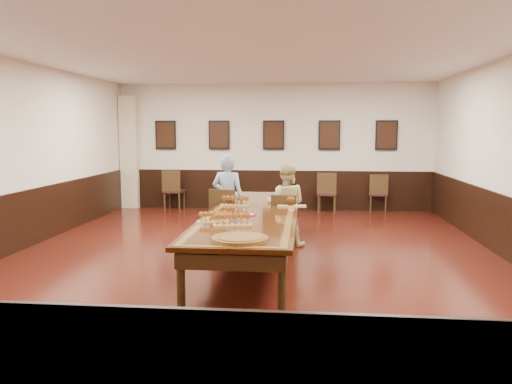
# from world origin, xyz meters

# --- Properties ---
(floor) EXTENTS (8.00, 10.00, 0.02)m
(floor) POSITION_xyz_m (0.00, 0.00, -0.01)
(floor) COLOR black
(floor) RESTS_ON ground
(ceiling) EXTENTS (8.00, 10.00, 0.02)m
(ceiling) POSITION_xyz_m (0.00, 0.00, 3.21)
(ceiling) COLOR white
(ceiling) RESTS_ON floor
(wall_back) EXTENTS (8.00, 0.02, 3.20)m
(wall_back) POSITION_xyz_m (0.00, 5.01, 1.60)
(wall_back) COLOR beige
(wall_back) RESTS_ON floor
(wall_front) EXTENTS (8.00, 0.02, 3.20)m
(wall_front) POSITION_xyz_m (0.00, -5.01, 1.60)
(wall_front) COLOR beige
(wall_front) RESTS_ON floor
(wall_left) EXTENTS (0.02, 10.00, 3.20)m
(wall_left) POSITION_xyz_m (-4.01, 0.00, 1.60)
(wall_left) COLOR beige
(wall_left) RESTS_ON floor
(chair_man) EXTENTS (0.56, 0.59, 1.01)m
(chair_man) POSITION_xyz_m (-0.58, 0.93, 0.50)
(chair_man) COLOR black
(chair_man) RESTS_ON floor
(chair_woman) EXTENTS (0.48, 0.52, 0.93)m
(chair_woman) POSITION_xyz_m (0.47, 0.86, 0.47)
(chair_woman) COLOR black
(chair_woman) RESTS_ON floor
(spare_chair_a) EXTENTS (0.51, 0.55, 1.02)m
(spare_chair_a) POSITION_xyz_m (-2.52, 4.65, 0.51)
(spare_chair_a) COLOR black
(spare_chair_a) RESTS_ON floor
(spare_chair_b) EXTENTS (0.47, 0.50, 0.90)m
(spare_chair_b) POSITION_xyz_m (-1.16, 4.65, 0.45)
(spare_chair_b) COLOR black
(spare_chair_b) RESTS_ON floor
(spare_chair_c) EXTENTS (0.53, 0.56, 1.00)m
(spare_chair_c) POSITION_xyz_m (1.36, 4.59, 0.50)
(spare_chair_c) COLOR black
(spare_chair_c) RESTS_ON floor
(spare_chair_d) EXTENTS (0.46, 0.50, 0.95)m
(spare_chair_d) POSITION_xyz_m (2.61, 4.82, 0.47)
(spare_chair_d) COLOR black
(spare_chair_d) RESTS_ON floor
(person_man) EXTENTS (0.65, 0.49, 1.61)m
(person_man) POSITION_xyz_m (-0.56, 1.04, 0.80)
(person_man) COLOR teal
(person_man) RESTS_ON floor
(person_woman) EXTENTS (0.77, 0.63, 1.46)m
(person_woman) POSITION_xyz_m (0.48, 0.96, 0.73)
(person_woman) COLOR #D2C783
(person_woman) RESTS_ON floor
(pink_phone) EXTENTS (0.10, 0.15, 0.01)m
(pink_phone) POSITION_xyz_m (0.60, 0.17, 0.76)
(pink_phone) COLOR #ED4F80
(pink_phone) RESTS_ON conference_table
(curtain) EXTENTS (0.45, 0.18, 2.90)m
(curtain) POSITION_xyz_m (-3.75, 4.82, 1.45)
(curtain) COLOR #C4B586
(curtain) RESTS_ON floor
(wainscoting) EXTENTS (8.00, 10.00, 1.00)m
(wainscoting) POSITION_xyz_m (0.00, 0.00, 0.50)
(wainscoting) COLOR black
(wainscoting) RESTS_ON floor
(conference_table) EXTENTS (1.40, 5.00, 0.76)m
(conference_table) POSITION_xyz_m (0.00, 0.00, 0.61)
(conference_table) COLOR black
(conference_table) RESTS_ON floor
(posters) EXTENTS (6.14, 0.04, 0.74)m
(posters) POSITION_xyz_m (0.00, 4.94, 1.90)
(posters) COLOR black
(posters) RESTS_ON wall_back
(flight_a) EXTENTS (0.50, 0.18, 0.18)m
(flight_a) POSITION_xyz_m (-0.36, 0.53, 0.83)
(flight_a) COLOR #B08B49
(flight_a) RESTS_ON conference_table
(flight_b) EXTENTS (0.49, 0.20, 0.18)m
(flight_b) POSITION_xyz_m (0.59, 0.52, 0.83)
(flight_b) COLOR #B08B49
(flight_b) RESTS_ON conference_table
(flight_c) EXTENTS (0.46, 0.27, 0.16)m
(flight_c) POSITION_xyz_m (-0.45, -0.99, 0.83)
(flight_c) COLOR #B08B49
(flight_c) RESTS_ON conference_table
(flight_d) EXTENTS (0.53, 0.23, 0.19)m
(flight_d) POSITION_xyz_m (-0.14, -1.25, 0.84)
(flight_d) COLOR #B08B49
(flight_d) RESTS_ON conference_table
(red_plate_grp) EXTENTS (0.19, 0.19, 0.02)m
(red_plate_grp) POSITION_xyz_m (-0.01, -0.38, 0.76)
(red_plate_grp) COLOR #B00B2A
(red_plate_grp) RESTS_ON conference_table
(carved_platter) EXTENTS (0.82, 0.82, 0.05)m
(carved_platter) POSITION_xyz_m (0.07, -2.09, 0.78)
(carved_platter) COLOR #593411
(carved_platter) RESTS_ON conference_table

